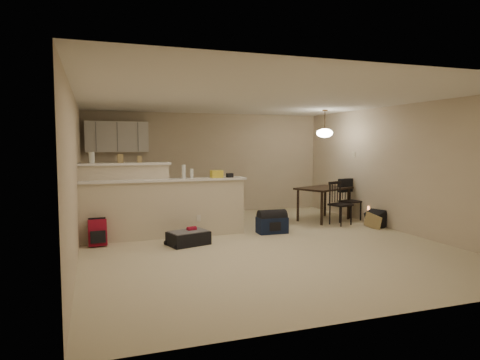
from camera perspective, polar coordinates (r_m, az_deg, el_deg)
name	(u,v)px	position (r m, az deg, el deg)	size (l,w,h in m)	color
room	(258,172)	(7.50, 2.47, 1.12)	(7.00, 7.02, 2.50)	beige
breakfast_bar	(150,205)	(8.08, -11.87, -3.29)	(3.08, 0.58, 1.39)	beige
upper_cabinets	(117,137)	(10.29, -16.10, 5.55)	(1.40, 0.34, 0.70)	white
kitchen_counter	(128,200)	(10.25, -14.76, -2.54)	(1.80, 0.60, 0.90)	white
thermostat	(354,154)	(10.26, 14.92, 3.35)	(0.02, 0.12, 0.12)	beige
jar	(92,158)	(8.08, -19.16, 2.83)	(0.10, 0.10, 0.20)	silver
cereal_box	(120,158)	(8.10, -15.66, 2.78)	(0.10, 0.07, 0.16)	#9F8752
small_box	(140,159)	(8.12, -13.25, 2.70)	(0.08, 0.06, 0.12)	#9F8752
bottle_a	(184,172)	(8.04, -7.51, 1.12)	(0.07, 0.07, 0.26)	silver
bottle_b	(192,174)	(8.07, -6.45, 0.86)	(0.06, 0.06, 0.18)	silver
bag_lump	(217,174)	(8.19, -3.13, 0.80)	(0.22, 0.18, 0.14)	#9F8752
pouch	(230,175)	(8.27, -1.37, 0.63)	(0.12, 0.10, 0.08)	#9F8752
dining_table	(324,191)	(9.88, 11.09, -1.49)	(1.43, 1.24, 0.75)	black
pendant_lamp	(325,133)	(9.83, 11.22, 6.22)	(0.36, 0.36, 0.62)	brown
dining_chair_near	(341,203)	(9.43, 13.27, -3.06)	(0.40, 0.39, 0.92)	black
dining_chair_far	(351,200)	(10.05, 14.55, -2.61)	(0.40, 0.38, 0.92)	black
suitcase	(188,238)	(7.48, -6.90, -7.72)	(0.67, 0.43, 0.23)	black
red_backpack	(97,233)	(7.71, -18.47, -6.70)	(0.30, 0.19, 0.45)	maroon
navy_duffel	(272,225)	(8.39, 4.29, -6.02)	(0.58, 0.31, 0.31)	#101B34
black_daypack	(376,219)	(9.44, 17.72, -4.98)	(0.38, 0.27, 0.33)	black
cardboard_sheet	(373,221)	(9.22, 17.30, -5.29)	(0.39, 0.02, 0.30)	#9F8752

